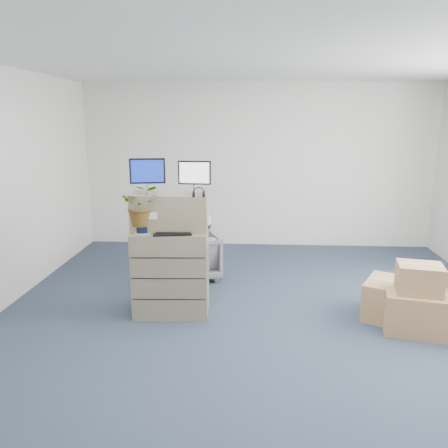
% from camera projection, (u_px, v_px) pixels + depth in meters
% --- Properties ---
extents(ground, '(7.00, 7.00, 0.00)m').
position_uv_depth(ground, '(259.00, 339.00, 4.46)').
color(ground, '#232C3F').
rests_on(ground, ground).
extents(wall_back, '(6.00, 0.02, 2.80)m').
position_uv_depth(wall_back, '(257.00, 166.00, 7.54)').
color(wall_back, silver).
rests_on(wall_back, ground).
extents(filing_cabinet_lower, '(0.86, 0.55, 0.97)m').
position_uv_depth(filing_cabinet_lower, '(171.00, 272.00, 4.97)').
color(filing_cabinet_lower, '#827759').
rests_on(filing_cabinet_lower, ground).
extents(filing_cabinet_upper, '(0.85, 0.46, 0.42)m').
position_uv_depth(filing_cabinet_upper, '(170.00, 212.00, 4.86)').
color(filing_cabinet_upper, '#827759').
rests_on(filing_cabinet_upper, filing_cabinet_lower).
extents(monitor_left, '(0.39, 0.18, 0.38)m').
position_uv_depth(monitor_left, '(148.00, 174.00, 4.77)').
color(monitor_left, '#99999E').
rests_on(monitor_left, filing_cabinet_upper).
extents(monitor_right, '(0.36, 0.15, 0.36)m').
position_uv_depth(monitor_right, '(195.00, 175.00, 4.76)').
color(monitor_right, '#99999E').
rests_on(monitor_right, filing_cabinet_upper).
extents(headphones, '(0.13, 0.02, 0.13)m').
position_uv_depth(headphones, '(199.00, 193.00, 4.62)').
color(headphones, black).
rests_on(headphones, filing_cabinet_upper).
extents(keyboard, '(0.44, 0.24, 0.02)m').
position_uv_depth(keyboard, '(173.00, 233.00, 4.71)').
color(keyboard, black).
rests_on(keyboard, filing_cabinet_lower).
extents(mouse, '(0.10, 0.08, 0.03)m').
position_uv_depth(mouse, '(201.00, 232.00, 4.76)').
color(mouse, silver).
rests_on(mouse, filing_cabinet_lower).
extents(water_bottle, '(0.07, 0.07, 0.23)m').
position_uv_depth(water_bottle, '(175.00, 220.00, 4.90)').
color(water_bottle, gray).
rests_on(water_bottle, filing_cabinet_lower).
extents(phone_dock, '(0.06, 0.05, 0.13)m').
position_uv_depth(phone_dock, '(167.00, 226.00, 4.89)').
color(phone_dock, silver).
rests_on(phone_dock, filing_cabinet_lower).
extents(external_drive, '(0.19, 0.16, 0.05)m').
position_uv_depth(external_drive, '(202.00, 226.00, 4.97)').
color(external_drive, black).
rests_on(external_drive, filing_cabinet_lower).
extents(tissue_box, '(0.26, 0.14, 0.09)m').
position_uv_depth(tissue_box, '(199.00, 220.00, 4.95)').
color(tissue_box, '#4493E9').
rests_on(tissue_box, external_drive).
extents(potted_plant, '(0.48, 0.52, 0.44)m').
position_uv_depth(potted_plant, '(142.00, 211.00, 4.71)').
color(potted_plant, '#93AC8A').
rests_on(potted_plant, filing_cabinet_lower).
extents(office_chair, '(0.87, 0.84, 0.71)m').
position_uv_depth(office_chair, '(192.00, 254.00, 6.11)').
color(office_chair, slate).
rests_on(office_chair, ground).
extents(cardboard_boxes, '(1.55, 1.08, 0.74)m').
position_uv_depth(cardboard_boxes, '(431.00, 303.00, 4.62)').
color(cardboard_boxes, '#A0724D').
rests_on(cardboard_boxes, ground).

